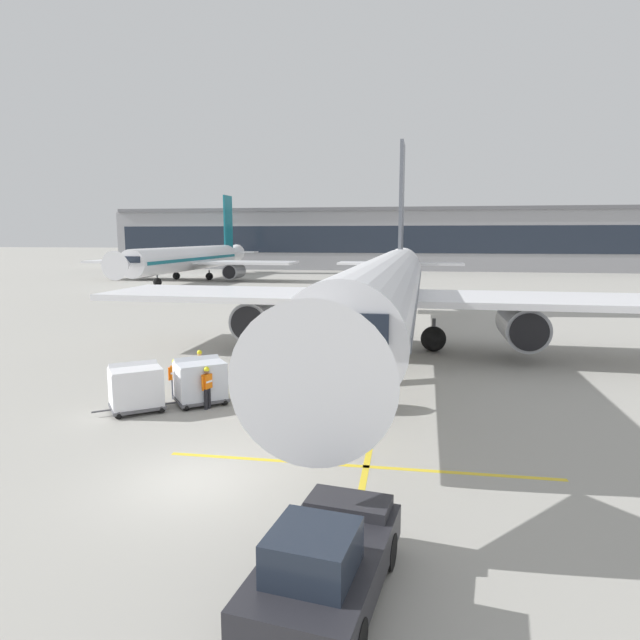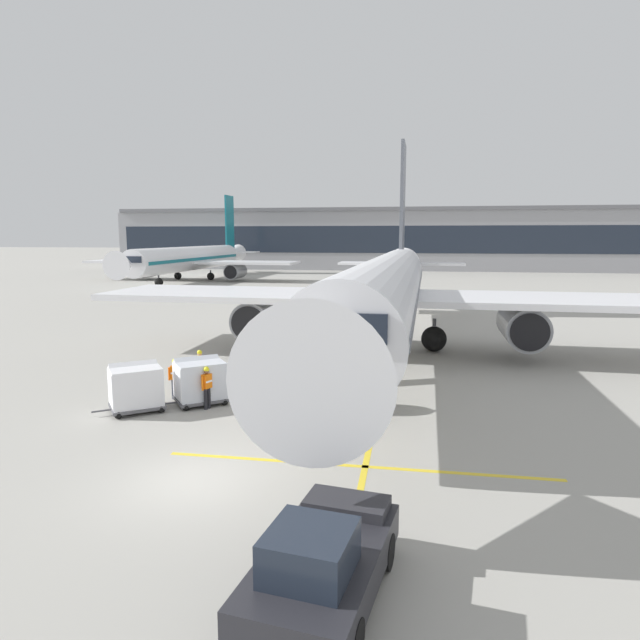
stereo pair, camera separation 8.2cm
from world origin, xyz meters
The scene contains 17 objects.
ground_plane centered at (0.00, 0.00, 0.00)m, with size 600.00×600.00×0.00m, color #9E9B93.
parked_airplane centered at (4.66, 18.52, 3.80)m, with size 34.41×44.35×14.99m.
belt_loader centered at (0.00, 10.13, 0.91)m, with size 4.89×4.10×3.30m.
baggage_cart_lead centered at (-2.47, 7.07, 1.00)m, with size 2.66×2.48×1.91m.
baggage_cart_second centered at (-4.61, 5.71, 1.00)m, with size 2.66×2.48×1.91m.
pushback_tug centered at (4.59, -4.53, 0.83)m, with size 2.75×4.67×1.83m.
ground_crew_by_loader centered at (-3.01, 8.35, 1.00)m, with size 0.56×0.32×1.74m.
ground_crew_by_carts centered at (-1.91, 6.41, 1.00)m, with size 0.37×0.54×1.74m.
ground_crew_marshaller centered at (-3.42, 9.48, 1.00)m, with size 0.52×0.39×1.74m.
ground_crew_wingwalker centered at (-3.77, 7.54, 1.00)m, with size 0.54×0.36×1.74m.
safety_cone_engine_keepout centered at (-1.61, 13.69, 0.32)m, with size 0.59×0.59×0.67m.
safety_cone_wingtip centered at (-0.65, 18.35, 0.33)m, with size 0.61×0.61×0.69m.
safety_cone_nose_mark centered at (-1.93, 17.44, 0.35)m, with size 0.63×0.63×0.71m.
apron_guidance_line_lead_in centered at (4.87, 17.72, 0.00)m, with size 0.20×110.00×0.01m.
apron_guidance_line_stop_bar centered at (4.64, 1.81, 0.00)m, with size 12.00×0.20×0.01m.
terminal_building centered at (1.89, 104.39, 6.25)m, with size 116.69×15.38×12.61m.
distant_airplane centered at (-28.32, 68.51, 3.35)m, with size 33.91×43.74×14.36m.
Camera 2 is at (6.14, -13.99, 6.91)m, focal length 30.90 mm.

